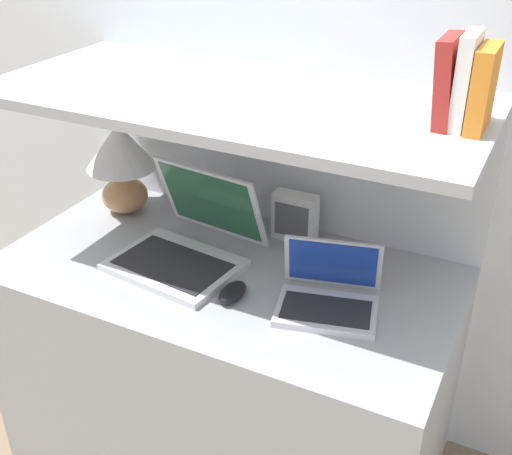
{
  "coord_description": "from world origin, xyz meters",
  "views": [
    {
      "loc": [
        0.78,
        -1.01,
        1.75
      ],
      "look_at": [
        0.1,
        0.35,
        0.91
      ],
      "focal_mm": 45.0,
      "sensor_mm": 36.0,
      "label": 1
    }
  ],
  "objects_px": {
    "router_box": "(295,217)",
    "book_red": "(448,81)",
    "book_orange": "(483,89)",
    "book_white": "(466,81)",
    "table_lamp": "(121,159)",
    "laptop_large": "(187,243)",
    "computer_mouse": "(233,292)",
    "laptop_small": "(328,296)"
  },
  "relations": [
    {
      "from": "laptop_small",
      "to": "laptop_large",
      "type": "bearing_deg",
      "value": 174.82
    },
    {
      "from": "laptop_large",
      "to": "computer_mouse",
      "type": "bearing_deg",
      "value": -28.53
    },
    {
      "from": "laptop_small",
      "to": "book_white",
      "type": "relative_size",
      "value": 1.46
    },
    {
      "from": "table_lamp",
      "to": "laptop_large",
      "type": "xyz_separation_m",
      "value": [
        0.35,
        -0.18,
        -0.14
      ]
    },
    {
      "from": "table_lamp",
      "to": "router_box",
      "type": "height_order",
      "value": "table_lamp"
    },
    {
      "from": "laptop_large",
      "to": "router_box",
      "type": "bearing_deg",
      "value": 47.32
    },
    {
      "from": "table_lamp",
      "to": "laptop_large",
      "type": "height_order",
      "value": "table_lamp"
    },
    {
      "from": "laptop_small",
      "to": "book_red",
      "type": "xyz_separation_m",
      "value": [
        0.21,
        0.11,
        0.57
      ]
    },
    {
      "from": "router_box",
      "to": "book_orange",
      "type": "distance_m",
      "value": 0.75
    },
    {
      "from": "table_lamp",
      "to": "book_white",
      "type": "distance_m",
      "value": 1.15
    },
    {
      "from": "router_box",
      "to": "book_red",
      "type": "height_order",
      "value": "book_red"
    },
    {
      "from": "table_lamp",
      "to": "laptop_large",
      "type": "distance_m",
      "value": 0.42
    },
    {
      "from": "laptop_large",
      "to": "book_red",
      "type": "relative_size",
      "value": 2.03
    },
    {
      "from": "router_box",
      "to": "book_red",
      "type": "relative_size",
      "value": 0.78
    },
    {
      "from": "book_white",
      "to": "computer_mouse",
      "type": "bearing_deg",
      "value": -159.29
    },
    {
      "from": "laptop_small",
      "to": "router_box",
      "type": "bearing_deg",
      "value": 127.19
    },
    {
      "from": "table_lamp",
      "to": "laptop_large",
      "type": "relative_size",
      "value": 0.77
    },
    {
      "from": "book_white",
      "to": "router_box",
      "type": "bearing_deg",
      "value": 158.23
    },
    {
      "from": "book_orange",
      "to": "book_red",
      "type": "distance_m",
      "value": 0.08
    },
    {
      "from": "table_lamp",
      "to": "router_box",
      "type": "bearing_deg",
      "value": 7.65
    },
    {
      "from": "laptop_small",
      "to": "book_white",
      "type": "distance_m",
      "value": 0.63
    },
    {
      "from": "laptop_large",
      "to": "laptop_small",
      "type": "height_order",
      "value": "laptop_large"
    },
    {
      "from": "table_lamp",
      "to": "book_white",
      "type": "height_order",
      "value": "book_white"
    },
    {
      "from": "computer_mouse",
      "to": "book_red",
      "type": "xyz_separation_m",
      "value": [
        0.45,
        0.18,
        0.59
      ]
    },
    {
      "from": "table_lamp",
      "to": "laptop_small",
      "type": "relative_size",
      "value": 1.03
    },
    {
      "from": "book_orange",
      "to": "book_red",
      "type": "height_order",
      "value": "book_red"
    },
    {
      "from": "book_white",
      "to": "book_red",
      "type": "relative_size",
      "value": 1.05
    },
    {
      "from": "laptop_large",
      "to": "laptop_small",
      "type": "xyz_separation_m",
      "value": [
        0.46,
        -0.04,
        -0.02
      ]
    },
    {
      "from": "router_box",
      "to": "book_red",
      "type": "xyz_separation_m",
      "value": [
        0.43,
        -0.19,
        0.53
      ]
    },
    {
      "from": "table_lamp",
      "to": "laptop_small",
      "type": "bearing_deg",
      "value": -14.96
    },
    {
      "from": "computer_mouse",
      "to": "router_box",
      "type": "xyz_separation_m",
      "value": [
        0.02,
        0.37,
        0.06
      ]
    },
    {
      "from": "book_orange",
      "to": "book_white",
      "type": "relative_size",
      "value": 0.88
    },
    {
      "from": "router_box",
      "to": "book_white",
      "type": "xyz_separation_m",
      "value": [
        0.47,
        -0.19,
        0.54
      ]
    },
    {
      "from": "laptop_large",
      "to": "book_red",
      "type": "distance_m",
      "value": 0.87
    },
    {
      "from": "laptop_large",
      "to": "table_lamp",
      "type": "bearing_deg",
      "value": 153.6
    },
    {
      "from": "table_lamp",
      "to": "book_red",
      "type": "xyz_separation_m",
      "value": [
        1.02,
        -0.11,
        0.42
      ]
    },
    {
      "from": "book_orange",
      "to": "book_white",
      "type": "height_order",
      "value": "book_white"
    },
    {
      "from": "laptop_large",
      "to": "router_box",
      "type": "height_order",
      "value": "laptop_large"
    },
    {
      "from": "laptop_small",
      "to": "book_orange",
      "type": "relative_size",
      "value": 1.65
    },
    {
      "from": "table_lamp",
      "to": "computer_mouse",
      "type": "xyz_separation_m",
      "value": [
        0.57,
        -0.29,
        -0.17
      ]
    },
    {
      "from": "book_orange",
      "to": "table_lamp",
      "type": "bearing_deg",
      "value": 174.39
    },
    {
      "from": "laptop_large",
      "to": "book_white",
      "type": "bearing_deg",
      "value": 5.53
    }
  ]
}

